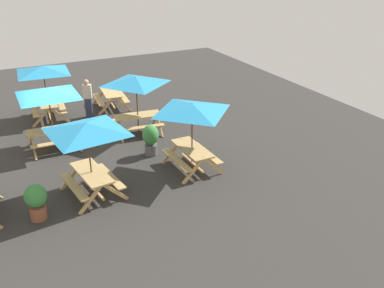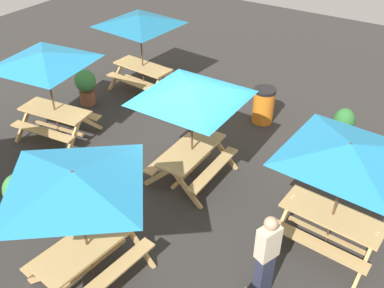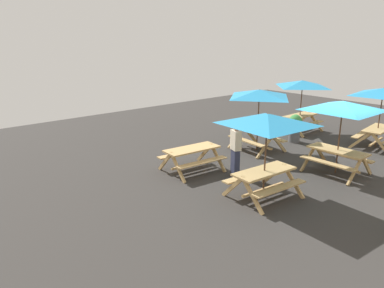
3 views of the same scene
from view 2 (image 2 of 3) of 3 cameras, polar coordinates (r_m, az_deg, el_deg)
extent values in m
plane|color=#33302D|center=(9.72, -1.71, -4.43)|extent=(25.92, 25.92, 0.00)
cube|color=tan|center=(9.28, 0.00, -0.81)|extent=(0.70, 1.80, 0.05)
cube|color=tan|center=(9.23, 2.88, -3.35)|extent=(0.26, 1.80, 0.04)
cube|color=tan|center=(9.71, -2.73, -1.18)|extent=(0.26, 1.80, 0.04)
cube|color=tan|center=(8.84, -0.75, -5.99)|extent=(0.80, 0.06, 0.81)
cube|color=tan|center=(9.17, -4.57, -4.36)|extent=(0.80, 0.06, 0.81)
cube|color=tan|center=(9.90, 4.22, -1.00)|extent=(0.80, 0.06, 0.81)
cube|color=tan|center=(10.20, 0.65, 0.29)|extent=(0.80, 0.06, 0.81)
cube|color=tan|center=(9.60, 0.00, -3.33)|extent=(0.07, 1.56, 0.06)
cylinder|color=brown|center=(9.05, 0.00, 1.30)|extent=(0.04, 0.04, 2.30)
pyramid|color=#268CC6|center=(8.54, 0.00, 6.96)|extent=(2.83, 2.83, 0.28)
cube|color=tan|center=(7.46, -13.80, -12.98)|extent=(0.91, 1.87, 0.05)
cube|color=tan|center=(7.37, -10.69, -16.66)|extent=(0.47, 1.82, 0.04)
cube|color=tan|center=(8.01, -16.03, -12.37)|extent=(0.47, 1.82, 0.04)
cube|color=tan|center=(7.73, -19.82, -16.47)|extent=(0.80, 0.15, 0.81)
cube|color=tan|center=(7.84, -7.20, -13.03)|extent=(0.80, 0.15, 0.81)
cube|color=tan|center=(8.24, -10.82, -10.51)|extent=(0.80, 0.15, 0.81)
cube|color=tan|center=(7.85, -13.26, -15.54)|extent=(0.25, 1.56, 0.06)
cylinder|color=brown|center=(7.17, -14.26, -10.76)|extent=(0.04, 0.04, 2.30)
pyramid|color=#268CC6|center=(6.51, -15.51, -4.50)|extent=(2.22, 2.22, 0.28)
cube|color=tan|center=(8.15, 18.26, -9.01)|extent=(1.85, 0.84, 0.05)
cube|color=tan|center=(7.96, 16.38, -12.80)|extent=(1.81, 0.40, 0.04)
cube|color=tan|center=(8.74, 19.25, -8.30)|extent=(1.81, 0.40, 0.04)
cube|color=tan|center=(8.31, 11.85, -10.24)|extent=(0.12, 0.80, 0.81)
cube|color=tan|center=(8.81, 14.03, -7.46)|extent=(0.12, 0.80, 0.81)
cube|color=tan|center=(8.05, 22.02, -14.49)|extent=(0.12, 0.80, 0.81)
cube|color=tan|center=(8.57, 23.58, -11.31)|extent=(0.12, 0.80, 0.81)
cube|color=tan|center=(8.50, 17.62, -11.55)|extent=(1.56, 0.19, 0.06)
cylinder|color=brown|center=(7.88, 18.79, -6.84)|extent=(0.04, 0.04, 2.30)
pyramid|color=#268CC6|center=(7.28, 20.26, -0.86)|extent=(2.82, 2.82, 0.28)
cube|color=tan|center=(13.12, -6.58, 10.25)|extent=(1.85, 0.84, 0.05)
cube|color=tan|center=(12.90, -8.16, 8.23)|extent=(1.81, 0.40, 0.04)
cube|color=tan|center=(13.61, -4.91, 9.93)|extent=(1.81, 0.40, 0.04)
cube|color=tan|center=(13.56, -9.98, 9.05)|extent=(0.12, 0.80, 0.81)
cube|color=tan|center=(14.01, -7.84, 10.14)|extent=(0.12, 0.80, 0.81)
cube|color=tan|center=(12.56, -4.96, 7.30)|extent=(0.12, 0.80, 0.81)
cube|color=tan|center=(13.05, -2.83, 8.50)|extent=(0.12, 0.80, 0.81)
cube|color=tan|center=(13.35, -6.43, 8.22)|extent=(1.56, 0.19, 0.06)
cylinder|color=brown|center=(12.96, -6.70, 11.90)|extent=(0.04, 0.04, 2.30)
pyramid|color=teal|center=(12.60, -7.02, 16.13)|extent=(2.82, 2.82, 0.28)
cube|color=tan|center=(11.24, -17.81, 4.25)|extent=(1.88, 0.93, 0.05)
cube|color=tan|center=(11.06, -19.35, 1.61)|extent=(1.82, 0.49, 0.04)
cube|color=tan|center=(11.72, -15.86, 4.30)|extent=(1.82, 0.49, 0.04)
cube|color=tan|center=(11.71, -21.51, 2.60)|extent=(0.16, 0.80, 0.81)
cube|color=tan|center=(12.13, -19.20, 4.29)|extent=(0.16, 0.80, 0.81)
cube|color=tan|center=(10.73, -15.56, 0.81)|extent=(0.16, 0.80, 0.81)
cube|color=tan|center=(11.19, -13.28, 2.71)|extent=(0.16, 0.80, 0.81)
cube|color=tan|center=(11.50, -17.36, 2.03)|extent=(1.56, 0.27, 0.06)
cylinder|color=brown|center=(11.05, -18.19, 6.08)|extent=(0.04, 0.04, 2.30)
pyramid|color=#268CC6|center=(10.63, -19.17, 10.84)|extent=(2.80, 2.80, 0.28)
cylinder|color=orange|center=(11.62, 9.49, 4.93)|extent=(0.56, 0.56, 0.90)
cylinder|color=black|center=(11.38, 9.72, 7.07)|extent=(0.59, 0.59, 0.08)
cylinder|color=#935138|center=(12.81, -13.74, 6.10)|extent=(0.44, 0.44, 0.40)
ellipsoid|color=#3D8C42|center=(12.58, -14.06, 8.18)|extent=(0.60, 0.60, 0.64)
cylinder|color=#59595B|center=(9.18, -21.38, -8.54)|extent=(0.44, 0.44, 0.40)
ellipsoid|color=#3D8C42|center=(8.83, -22.15, -5.84)|extent=(0.57, 0.57, 0.74)
cylinder|color=#59595B|center=(11.19, 19.07, 0.57)|extent=(0.44, 0.44, 0.40)
ellipsoid|color=#2D7233|center=(10.92, 19.60, 2.89)|extent=(0.52, 0.52, 0.67)
cube|color=#2D334C|center=(7.39, 9.54, -16.61)|extent=(0.27, 0.33, 0.85)
cube|color=beige|center=(6.85, 10.13, -12.81)|extent=(0.34, 0.42, 0.60)
sphere|color=tan|center=(6.55, 10.50, -10.38)|extent=(0.22, 0.22, 0.22)
camera|label=1|loc=(20.66, -40.21, 29.70)|focal=40.00mm
camera|label=3|loc=(13.68, 62.21, 8.59)|focal=35.00mm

